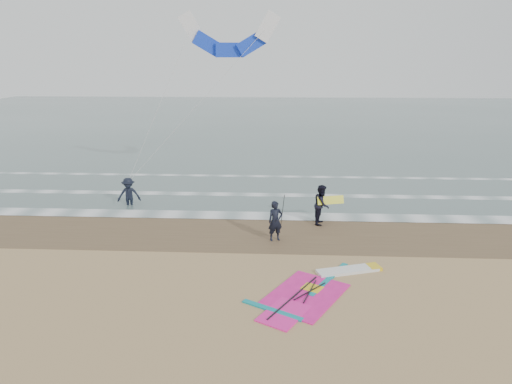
# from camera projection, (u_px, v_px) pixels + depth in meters

# --- Properties ---
(ground) EXTENTS (120.00, 120.00, 0.00)m
(ground) POSITION_uv_depth(u_px,v_px,m) (300.00, 297.00, 15.19)
(ground) COLOR tan
(ground) RESTS_ON ground
(sea_water) EXTENTS (120.00, 80.00, 0.02)m
(sea_water) POSITION_uv_depth(u_px,v_px,m) (286.00, 120.00, 61.26)
(sea_water) COLOR #47605E
(sea_water) RESTS_ON ground
(wet_sand_band) EXTENTS (120.00, 5.00, 0.01)m
(wet_sand_band) POSITION_uv_depth(u_px,v_px,m) (295.00, 232.00, 20.95)
(wet_sand_band) COLOR brown
(wet_sand_band) RESTS_ON ground
(foam_waterline) EXTENTS (120.00, 9.15, 0.02)m
(foam_waterline) POSITION_uv_depth(u_px,v_px,m) (292.00, 203.00, 25.20)
(foam_waterline) COLOR white
(foam_waterline) RESTS_ON ground
(windsurf_rig) EXTENTS (5.08, 4.81, 0.12)m
(windsurf_rig) POSITION_uv_depth(u_px,v_px,m) (318.00, 288.00, 15.74)
(windsurf_rig) COLOR white
(windsurf_rig) RESTS_ON ground
(person_standing) EXTENTS (0.76, 0.62, 1.78)m
(person_standing) POSITION_uv_depth(u_px,v_px,m) (275.00, 221.00, 19.81)
(person_standing) COLOR black
(person_standing) RESTS_ON ground
(person_walking) EXTENTS (0.91, 1.07, 1.93)m
(person_walking) POSITION_uv_depth(u_px,v_px,m) (322.00, 205.00, 21.85)
(person_walking) COLOR black
(person_walking) RESTS_ON ground
(person_wading) EXTENTS (1.36, 0.95, 1.91)m
(person_wading) POSITION_uv_depth(u_px,v_px,m) (128.00, 189.00, 24.58)
(person_wading) COLOR black
(person_wading) RESTS_ON ground
(held_pole) EXTENTS (0.17, 0.86, 1.82)m
(held_pole) POSITION_uv_depth(u_px,v_px,m) (282.00, 212.00, 19.68)
(held_pole) COLOR black
(held_pole) RESTS_ON ground
(carried_kiteboard) EXTENTS (1.30, 0.51, 0.39)m
(carried_kiteboard) POSITION_uv_depth(u_px,v_px,m) (331.00, 200.00, 21.66)
(carried_kiteboard) COLOR yellow
(carried_kiteboard) RESTS_ON ground
(surf_kite) EXTENTS (8.12, 3.85, 9.02)m
(surf_kite) POSITION_uv_depth(u_px,v_px,m) (229.00, 39.00, 25.62)
(surf_kite) COLOR white
(surf_kite) RESTS_ON ground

